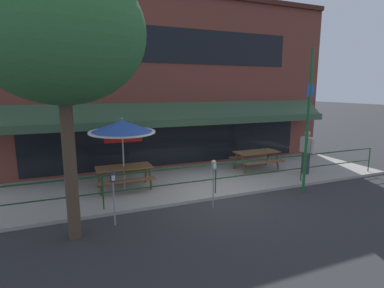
{
  "coord_description": "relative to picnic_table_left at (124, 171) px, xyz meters",
  "views": [
    {
      "loc": [
        -4.14,
        -7.87,
        3.38
      ],
      "look_at": [
        -0.28,
        1.6,
        1.5
      ],
      "focal_mm": 28.0,
      "sensor_mm": 36.0,
      "label": 1
    }
  ],
  "objects": [
    {
      "name": "ground_plane",
      "position": [
        2.61,
        -1.84,
        -0.71
      ],
      "size": [
        120.0,
        120.0,
        0.0
      ],
      "primitive_type": "plane",
      "color": "#2D2D30"
    },
    {
      "name": "patio_deck",
      "position": [
        2.61,
        0.16,
        -0.66
      ],
      "size": [
        15.0,
        4.0,
        0.1
      ],
      "primitive_type": "cube",
      "color": "#9E998E",
      "rests_on": "ground"
    },
    {
      "name": "restaurant_building",
      "position": [
        2.61,
        2.38,
        2.91
      ],
      "size": [
        15.0,
        1.6,
        7.29
      ],
      "color": "brown",
      "rests_on": "ground"
    },
    {
      "name": "patio_railing",
      "position": [
        2.61,
        -1.54,
        0.09
      ],
      "size": [
        13.84,
        0.04,
        0.97
      ],
      "color": "#194723",
      "rests_on": "patio_deck"
    },
    {
      "name": "picnic_table_left",
      "position": [
        0.0,
        0.0,
        0.0
      ],
      "size": [
        1.8,
        1.42,
        0.76
      ],
      "color": "brown",
      "rests_on": "patio_deck"
    },
    {
      "name": "picnic_table_centre",
      "position": [
        5.46,
        0.41,
        0.0
      ],
      "size": [
        1.8,
        1.42,
        0.76
      ],
      "color": "brown",
      "rests_on": "patio_deck"
    },
    {
      "name": "patio_umbrella_left",
      "position": [
        -0.0,
        0.05,
        1.47
      ],
      "size": [
        2.14,
        2.14,
        2.38
      ],
      "color": "#B7B2A8",
      "rests_on": "patio_deck"
    },
    {
      "name": "pedestrian_walking",
      "position": [
        6.9,
        -0.83,
        0.35
      ],
      "size": [
        0.29,
        0.61,
        1.71
      ],
      "color": "#333338",
      "rests_on": "patio_deck"
    },
    {
      "name": "parking_meter_near",
      "position": [
        -0.67,
        -2.47,
        0.44
      ],
      "size": [
        0.15,
        0.16,
        1.42
      ],
      "color": "gray",
      "rests_on": "ground"
    },
    {
      "name": "parking_meter_far",
      "position": [
        2.12,
        -2.38,
        0.44
      ],
      "size": [
        0.15,
        0.16,
        1.42
      ],
      "color": "gray",
      "rests_on": "ground"
    },
    {
      "name": "street_sign_pole",
      "position": [
        5.49,
        -2.29,
        1.67
      ],
      "size": [
        0.28,
        0.09,
        4.64
      ],
      "color": "#1E6033",
      "rests_on": "ground"
    },
    {
      "name": "street_tree_curbside",
      "position": [
        -1.51,
        -2.81,
        4.02
      ],
      "size": [
        3.53,
        3.18,
        6.57
      ],
      "color": "brown",
      "rests_on": "ground"
    }
  ]
}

